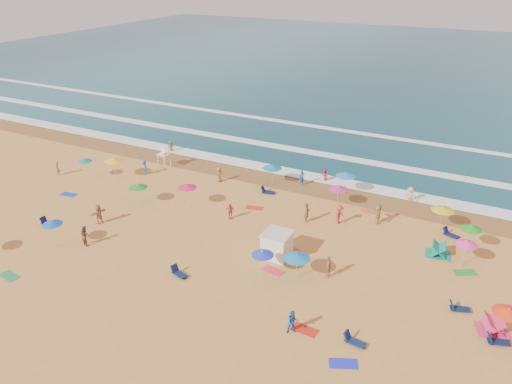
% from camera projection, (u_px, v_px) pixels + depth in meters
% --- Properties ---
extents(ground, '(220.00, 220.00, 0.00)m').
position_uv_depth(ground, '(215.00, 231.00, 43.84)').
color(ground, gold).
rests_on(ground, ground).
extents(ocean, '(220.00, 140.00, 0.18)m').
position_uv_depth(ocean, '(412.00, 65.00, 111.35)').
color(ocean, '#0C4756').
rests_on(ocean, ground).
extents(wet_sand, '(220.00, 220.00, 0.00)m').
position_uv_depth(wet_sand, '(276.00, 180.00, 53.89)').
color(wet_sand, olive).
rests_on(wet_sand, ground).
extents(surf_foam, '(200.00, 18.70, 0.05)m').
position_uv_depth(surf_foam, '(306.00, 153.00, 60.93)').
color(surf_foam, white).
rests_on(surf_foam, ground).
extents(cabana, '(2.00, 2.00, 2.00)m').
position_uv_depth(cabana, '(277.00, 245.00, 39.74)').
color(cabana, white).
rests_on(cabana, ground).
extents(cabana_roof, '(2.20, 2.20, 0.12)m').
position_uv_depth(cabana_roof, '(277.00, 234.00, 39.29)').
color(cabana_roof, silver).
rests_on(cabana_roof, cabana).
extents(bicycle, '(1.13, 1.77, 0.88)m').
position_uv_depth(bicycle, '(297.00, 259.00, 38.94)').
color(bicycle, black).
rests_on(bicycle, ground).
extents(lifeguard_stand, '(1.20, 1.20, 2.10)m').
position_uv_depth(lifeguard_stand, '(164.00, 158.00, 56.86)').
color(lifeguard_stand, white).
rests_on(lifeguard_stand, ground).
extents(beach_umbrellas, '(47.36, 26.69, 0.79)m').
position_uv_depth(beach_umbrellas, '(245.00, 204.00, 43.99)').
color(beach_umbrellas, teal).
rests_on(beach_umbrellas, ground).
extents(loungers, '(41.66, 22.43, 0.34)m').
position_uv_depth(loungers, '(263.00, 262.00, 39.05)').
color(loungers, '#0E174A').
rests_on(loungers, ground).
extents(towels, '(49.48, 23.90, 0.03)m').
position_uv_depth(towels, '(219.00, 249.00, 41.09)').
color(towels, '#CF194C').
rests_on(towels, ground).
extents(popup_tents, '(6.91, 9.84, 1.20)m').
position_uv_depth(popup_tents, '(463.00, 281.00, 35.98)').
color(popup_tents, '#DE3169').
rests_on(popup_tents, ground).
extents(beachgoers, '(42.43, 24.47, 2.14)m').
position_uv_depth(beachgoers, '(241.00, 203.00, 47.02)').
color(beachgoers, '#245BAA').
rests_on(beachgoers, ground).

